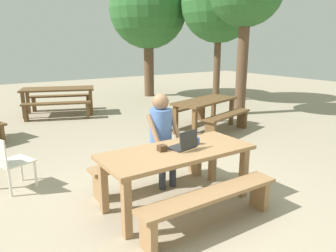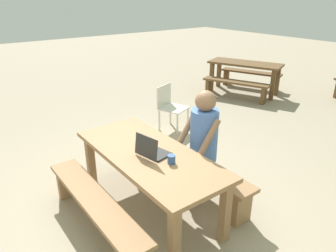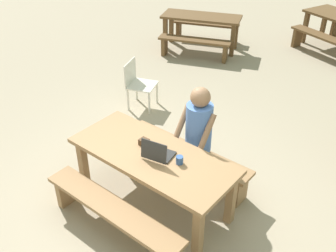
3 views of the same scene
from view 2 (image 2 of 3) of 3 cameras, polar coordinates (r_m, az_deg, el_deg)
The scene contains 12 objects.
ground_plane at distance 3.84m, azimuth -3.31°, elevation -14.59°, with size 30.00×30.00×0.00m, color tan.
picnic_table_front at distance 3.48m, azimuth -3.55°, elevation -6.24°, with size 1.94×0.83×0.74m.
bench_near at distance 3.40m, azimuth -13.02°, elevation -13.97°, with size 1.81×0.30×0.43m.
bench_far at distance 3.99m, azimuth 4.55°, elevation -7.34°, with size 1.81×0.30×0.43m.
laptop at distance 3.33m, azimuth -3.00°, elevation -4.46°, with size 0.35×0.32×0.25m.
small_pouch at distance 3.59m, azimuth -4.34°, elevation -2.78°, with size 0.10×0.09×0.07m.
coffee_mug at distance 3.19m, azimuth 0.63°, elevation -6.04°, with size 0.08×0.08×0.09m.
person_seated at distance 3.65m, azimuth 6.18°, elevation -2.19°, with size 0.43×0.42×1.36m.
plastic_chair at distance 5.73m, azimuth 0.40°, elevation 3.65°, with size 0.57×0.57×0.81m.
picnic_table_distant at distance 8.07m, azimuth 13.73°, elevation 10.18°, with size 1.85×1.26×0.76m.
bench_distant_south at distance 7.61m, azimuth 12.12°, elevation 7.14°, with size 1.56×0.86×0.43m.
bench_distant_north at distance 8.68m, azimuth 14.77°, elevation 8.84°, with size 1.56×0.86×0.43m.
Camera 2 is at (2.55, -1.65, 2.34)m, focal length 33.67 mm.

